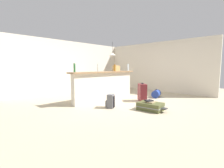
{
  "coord_description": "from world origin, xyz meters",
  "views": [
    {
      "loc": [
        -4.51,
        -3.98,
        1.25
      ],
      "look_at": [
        -0.18,
        0.17,
        0.6
      ],
      "focal_mm": 25.55,
      "sensor_mm": 36.0,
      "label": 1
    }
  ],
  "objects_px": {
    "dining_table": "(112,79)",
    "suitcase_upright_maroon": "(142,92)",
    "bottle_green": "(75,68)",
    "bottle_clear": "(128,67)",
    "pendant_lamp": "(112,54)",
    "book_stack": "(150,101)",
    "suitcase_flat_olive": "(150,106)",
    "duffel_bag_blue": "(156,94)",
    "dining_chair_near_partition": "(119,82)",
    "bottle_white": "(98,68)",
    "bottle_amber": "(115,68)",
    "grocery_bag": "(116,68)",
    "backpack_grey": "(110,101)"
  },
  "relations": [
    {
      "from": "dining_table",
      "to": "suitcase_upright_maroon",
      "type": "relative_size",
      "value": 1.64
    },
    {
      "from": "bottle_green",
      "to": "bottle_clear",
      "type": "xyz_separation_m",
      "value": [
        2.56,
        -0.14,
        0.01
      ]
    },
    {
      "from": "bottle_clear",
      "to": "pendant_lamp",
      "type": "height_order",
      "value": "pendant_lamp"
    },
    {
      "from": "book_stack",
      "to": "suitcase_flat_olive",
      "type": "bearing_deg",
      "value": -52.76
    },
    {
      "from": "book_stack",
      "to": "duffel_bag_blue",
      "type": "bearing_deg",
      "value": 23.49
    },
    {
      "from": "dining_table",
      "to": "dining_chair_near_partition",
      "type": "distance_m",
      "value": 0.59
    },
    {
      "from": "dining_chair_near_partition",
      "to": "bottle_green",
      "type": "bearing_deg",
      "value": -166.55
    },
    {
      "from": "bottle_white",
      "to": "dining_chair_near_partition",
      "type": "distance_m",
      "value": 2.29
    },
    {
      "from": "bottle_green",
      "to": "dining_table",
      "type": "height_order",
      "value": "bottle_green"
    },
    {
      "from": "bottle_green",
      "to": "dining_table",
      "type": "bearing_deg",
      "value": 22.72
    },
    {
      "from": "bottle_amber",
      "to": "book_stack",
      "type": "relative_size",
      "value": 0.94
    },
    {
      "from": "bottle_green",
      "to": "bottle_white",
      "type": "bearing_deg",
      "value": -7.91
    },
    {
      "from": "bottle_clear",
      "to": "suitcase_flat_olive",
      "type": "distance_m",
      "value": 2.59
    },
    {
      "from": "bottle_amber",
      "to": "suitcase_upright_maroon",
      "type": "bearing_deg",
      "value": -69.23
    },
    {
      "from": "bottle_green",
      "to": "dining_chair_near_partition",
      "type": "distance_m",
      "value": 3.07
    },
    {
      "from": "grocery_bag",
      "to": "dining_chair_near_partition",
      "type": "height_order",
      "value": "grocery_bag"
    },
    {
      "from": "bottle_green",
      "to": "dining_chair_near_partition",
      "type": "xyz_separation_m",
      "value": [
        2.91,
        0.7,
        -0.71
      ]
    },
    {
      "from": "bottle_clear",
      "to": "book_stack",
      "type": "xyz_separation_m",
      "value": [
        -1.37,
        -1.89,
        -0.97
      ]
    },
    {
      "from": "bottle_amber",
      "to": "pendant_lamp",
      "type": "height_order",
      "value": "pendant_lamp"
    },
    {
      "from": "bottle_white",
      "to": "bottle_amber",
      "type": "distance_m",
      "value": 0.81
    },
    {
      "from": "suitcase_upright_maroon",
      "to": "book_stack",
      "type": "relative_size",
      "value": 2.44
    },
    {
      "from": "bottle_clear",
      "to": "grocery_bag",
      "type": "xyz_separation_m",
      "value": [
        -0.6,
        0.13,
        -0.03
      ]
    },
    {
      "from": "suitcase_upright_maroon",
      "to": "grocery_bag",
      "type": "bearing_deg",
      "value": 96.32
    },
    {
      "from": "bottle_white",
      "to": "dining_table",
      "type": "height_order",
      "value": "bottle_white"
    },
    {
      "from": "pendant_lamp",
      "to": "bottle_green",
      "type": "bearing_deg",
      "value": -157.84
    },
    {
      "from": "grocery_bag",
      "to": "suitcase_flat_olive",
      "type": "bearing_deg",
      "value": -110.38
    },
    {
      "from": "bottle_green",
      "to": "dining_table",
      "type": "distance_m",
      "value": 3.32
    },
    {
      "from": "backpack_grey",
      "to": "book_stack",
      "type": "distance_m",
      "value": 1.18
    },
    {
      "from": "bottle_white",
      "to": "book_stack",
      "type": "bearing_deg",
      "value": -80.88
    },
    {
      "from": "bottle_clear",
      "to": "pendant_lamp",
      "type": "xyz_separation_m",
      "value": [
        0.48,
        1.38,
        0.66
      ]
    },
    {
      "from": "bottle_white",
      "to": "backpack_grey",
      "type": "relative_size",
      "value": 0.64
    },
    {
      "from": "suitcase_upright_maroon",
      "to": "backpack_grey",
      "type": "xyz_separation_m",
      "value": [
        -1.49,
        0.17,
        -0.13
      ]
    },
    {
      "from": "dining_chair_near_partition",
      "to": "suitcase_upright_maroon",
      "type": "height_order",
      "value": "dining_chair_near_partition"
    },
    {
      "from": "bottle_green",
      "to": "book_stack",
      "type": "distance_m",
      "value": 2.54
    },
    {
      "from": "backpack_grey",
      "to": "duffel_bag_blue",
      "type": "bearing_deg",
      "value": -4.6
    },
    {
      "from": "bottle_amber",
      "to": "duffel_bag_blue",
      "type": "relative_size",
      "value": 0.47
    },
    {
      "from": "bottle_clear",
      "to": "suitcase_flat_olive",
      "type": "bearing_deg",
      "value": -125.51
    },
    {
      "from": "bottle_amber",
      "to": "book_stack",
      "type": "distance_m",
      "value": 2.16
    },
    {
      "from": "bottle_green",
      "to": "grocery_bag",
      "type": "relative_size",
      "value": 1.07
    },
    {
      "from": "pendant_lamp",
      "to": "dining_chair_near_partition",
      "type": "bearing_deg",
      "value": -103.57
    },
    {
      "from": "bottle_green",
      "to": "bottle_amber",
      "type": "relative_size",
      "value": 1.08
    },
    {
      "from": "suitcase_upright_maroon",
      "to": "bottle_amber",
      "type": "bearing_deg",
      "value": 110.77
    },
    {
      "from": "bottle_white",
      "to": "suitcase_flat_olive",
      "type": "height_order",
      "value": "bottle_white"
    },
    {
      "from": "grocery_bag",
      "to": "dining_table",
      "type": "height_order",
      "value": "grocery_bag"
    },
    {
      "from": "suitcase_upright_maroon",
      "to": "duffel_bag_blue",
      "type": "height_order",
      "value": "suitcase_upright_maroon"
    },
    {
      "from": "grocery_bag",
      "to": "dining_chair_near_partition",
      "type": "relative_size",
      "value": 0.28
    },
    {
      "from": "bottle_clear",
      "to": "grocery_bag",
      "type": "bearing_deg",
      "value": 167.83
    },
    {
      "from": "bottle_green",
      "to": "suitcase_upright_maroon",
      "type": "xyz_separation_m",
      "value": [
        2.09,
        -1.18,
        -0.89
      ]
    },
    {
      "from": "bottle_clear",
      "to": "book_stack",
      "type": "bearing_deg",
      "value": -125.9
    },
    {
      "from": "dining_chair_near_partition",
      "to": "bottle_clear",
      "type": "bearing_deg",
      "value": -112.74
    }
  ]
}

